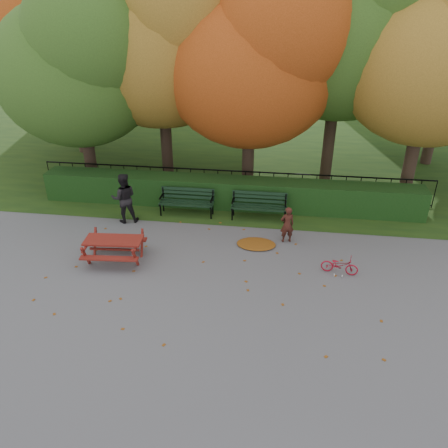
# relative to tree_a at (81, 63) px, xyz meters

# --- Properties ---
(ground) EXTENTS (90.00, 90.00, 0.00)m
(ground) POSITION_rel_tree_a_xyz_m (5.19, -5.58, -4.52)
(ground) COLOR slate
(ground) RESTS_ON ground
(grass_strip) EXTENTS (90.00, 90.00, 0.00)m
(grass_strip) POSITION_rel_tree_a_xyz_m (5.19, 8.42, -4.52)
(grass_strip) COLOR #1B3713
(grass_strip) RESTS_ON ground
(building_right) EXTENTS (9.00, 6.00, 12.00)m
(building_right) POSITION_rel_tree_a_xyz_m (13.19, 22.42, 1.48)
(building_right) COLOR tan
(building_right) RESTS_ON ground
(hedge) EXTENTS (13.00, 0.90, 1.00)m
(hedge) POSITION_rel_tree_a_xyz_m (5.19, -1.08, -4.02)
(hedge) COLOR black
(hedge) RESTS_ON ground
(iron_fence) EXTENTS (14.00, 0.04, 1.02)m
(iron_fence) POSITION_rel_tree_a_xyz_m (5.19, -0.28, -3.98)
(iron_fence) COLOR black
(iron_fence) RESTS_ON ground
(tree_a) EXTENTS (5.88, 5.60, 7.48)m
(tree_a) POSITION_rel_tree_a_xyz_m (0.00, 0.00, 0.00)
(tree_a) COLOR #312119
(tree_a) RESTS_ON ground
(tree_b) EXTENTS (6.72, 6.40, 8.79)m
(tree_b) POSITION_rel_tree_a_xyz_m (2.74, 1.17, 0.88)
(tree_b) COLOR #312119
(tree_b) RESTS_ON ground
(tree_c) EXTENTS (6.30, 6.00, 8.00)m
(tree_c) POSITION_rel_tree_a_xyz_m (6.02, 0.38, 0.30)
(tree_c) COLOR #312119
(tree_c) RESTS_ON ground
(tree_d) EXTENTS (7.14, 6.80, 9.58)m
(tree_d) POSITION_rel_tree_a_xyz_m (9.07, 1.65, 1.46)
(tree_d) COLOR #312119
(tree_d) RESTS_ON ground
(tree_e) EXTENTS (6.09, 5.80, 8.16)m
(tree_e) POSITION_rel_tree_a_xyz_m (11.71, 0.19, 0.56)
(tree_e) COLOR #312119
(tree_e) RESTS_ON ground
(tree_f) EXTENTS (6.93, 6.60, 9.19)m
(tree_f) POSITION_rel_tree_a_xyz_m (-1.94, 3.66, 1.17)
(tree_f) COLOR #312119
(tree_f) RESTS_ON ground
(bench_left) EXTENTS (1.80, 0.57, 0.88)m
(bench_left) POSITION_rel_tree_a_xyz_m (3.89, -1.88, -4.00)
(bench_left) COLOR black
(bench_left) RESTS_ON ground
(bench_right) EXTENTS (1.80, 0.57, 0.88)m
(bench_right) POSITION_rel_tree_a_xyz_m (6.29, -1.88, -4.00)
(bench_right) COLOR black
(bench_right) RESTS_ON ground
(picnic_table) EXTENTS (1.65, 1.37, 0.76)m
(picnic_table) POSITION_rel_tree_a_xyz_m (2.51, -5.00, -4.00)
(picnic_table) COLOR maroon
(picnic_table) RESTS_ON ground
(leaf_pile) EXTENTS (1.22, 0.90, 0.08)m
(leaf_pile) POSITION_rel_tree_a_xyz_m (6.34, -3.65, -4.48)
(leaf_pile) COLOR brown
(leaf_pile) RESTS_ON ground
(leaf_scatter) EXTENTS (9.00, 5.70, 0.01)m
(leaf_scatter) POSITION_rel_tree_a_xyz_m (5.19, -5.28, -4.51)
(leaf_scatter) COLOR brown
(leaf_scatter) RESTS_ON ground
(child) EXTENTS (0.47, 0.37, 1.13)m
(child) POSITION_rel_tree_a_xyz_m (7.21, -3.30, -3.95)
(child) COLOR #411C14
(child) RESTS_ON ground
(adult) EXTENTS (0.96, 0.85, 1.64)m
(adult) POSITION_rel_tree_a_xyz_m (2.02, -2.68, -3.70)
(adult) COLOR black
(adult) RESTS_ON ground
(bicycle) EXTENTS (1.00, 0.49, 0.51)m
(bicycle) POSITION_rel_tree_a_xyz_m (8.61, -4.81, -4.27)
(bicycle) COLOR #AD1025
(bicycle) RESTS_ON ground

